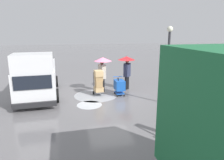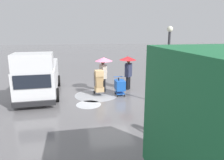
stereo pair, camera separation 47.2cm
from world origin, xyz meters
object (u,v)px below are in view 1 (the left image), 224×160
Objects in this scene: hand_dolly_boxes at (99,81)px; pedestrian_black_side at (102,66)px; cargo_van_parked_right at (37,76)px; pedestrian_pink_side at (127,65)px; street_lamp at (168,57)px; shopping_cart_vendor at (119,85)px.

pedestrian_black_side is at bearing -117.97° from hand_dolly_boxes.
cargo_van_parked_right is 2.52× the size of pedestrian_pink_side.
cargo_van_parked_right is 3.44m from hand_dolly_boxes.
cargo_van_parked_right reaches higher than hand_dolly_boxes.
pedestrian_black_side is at bearing -44.59° from street_lamp.
shopping_cart_vendor is 1.57m from pedestrian_black_side.
cargo_van_parked_right is 3.75m from pedestrian_black_side.
pedestrian_black_side is at bearing 6.82° from pedestrian_pink_side.
street_lamp is (-2.79, 2.75, 0.79)m from pedestrian_black_side.
cargo_van_parked_right reaches higher than pedestrian_black_side.
street_lamp is (-1.23, 2.93, 0.79)m from pedestrian_pink_side.
cargo_van_parked_right reaches higher than shopping_cart_vendor.
cargo_van_parked_right is 1.40× the size of street_lamp.
pedestrian_black_side is at bearing -178.95° from cargo_van_parked_right.
street_lamp is (-1.97, 1.88, 1.80)m from shopping_cart_vendor.
pedestrian_black_side is (-3.72, -0.07, 0.41)m from cargo_van_parked_right.
cargo_van_parked_right is 5.19× the size of shopping_cart_vendor.
hand_dolly_boxes is 0.38× the size of street_lamp.
shopping_cart_vendor is at bearing -43.65° from street_lamp.
street_lamp reaches higher than pedestrian_black_side.
pedestrian_pink_side is 0.56× the size of street_lamp.
street_lamp reaches higher than cargo_van_parked_right.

